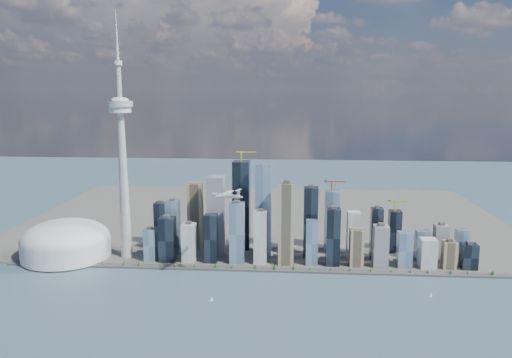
# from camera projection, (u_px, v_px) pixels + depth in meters

# --- Properties ---
(ground) EXTENTS (4000.00, 4000.00, 0.00)m
(ground) POSITION_uv_depth(u_px,v_px,m) (241.00, 323.00, 834.98)
(ground) COLOR #354C5E
(ground) RESTS_ON ground
(seawall) EXTENTS (1100.00, 22.00, 4.00)m
(seawall) POSITION_uv_depth(u_px,v_px,m) (253.00, 269.00, 1080.01)
(seawall) COLOR #383838
(seawall) RESTS_ON ground
(land) EXTENTS (1400.00, 900.00, 3.00)m
(land) POSITION_uv_depth(u_px,v_px,m) (265.00, 217.00, 1521.80)
(land) COLOR #4C4C47
(land) RESTS_ON ground
(shoreline_trees) EXTENTS (960.53, 7.20, 8.80)m
(shoreline_trees) POSITION_uv_depth(u_px,v_px,m) (253.00, 266.00, 1078.82)
(shoreline_trees) COLOR #3F2D1E
(shoreline_trees) RESTS_ON seawall
(skyscraper_cluster) EXTENTS (736.00, 142.00, 240.74)m
(skyscraper_cluster) POSITION_uv_depth(u_px,v_px,m) (282.00, 227.00, 1148.08)
(skyscraper_cluster) COLOR black
(skyscraper_cluster) RESTS_ON land
(needle_tower) EXTENTS (56.00, 56.00, 550.50)m
(needle_tower) POSITION_uv_depth(u_px,v_px,m) (122.00, 157.00, 1119.76)
(needle_tower) COLOR gray
(needle_tower) RESTS_ON land
(dome_stadium) EXTENTS (200.00, 200.00, 86.00)m
(dome_stadium) POSITION_uv_depth(u_px,v_px,m) (66.00, 241.00, 1154.91)
(dome_stadium) COLOR silver
(dome_stadium) RESTS_ON land
(airplane) EXTENTS (69.34, 62.08, 17.48)m
(airplane) POSITION_uv_depth(u_px,v_px,m) (226.00, 195.00, 973.38)
(airplane) COLOR silver
(airplane) RESTS_ON ground
(sailboat_west) EXTENTS (7.05, 3.22, 9.76)m
(sailboat_west) POSITION_uv_depth(u_px,v_px,m) (212.00, 299.00, 922.36)
(sailboat_west) COLOR silver
(sailboat_west) RESTS_ON ground
(sailboat_east) EXTENTS (7.84, 3.37, 10.83)m
(sailboat_east) POSITION_uv_depth(u_px,v_px,m) (431.00, 295.00, 941.50)
(sailboat_east) COLOR silver
(sailboat_east) RESTS_ON ground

